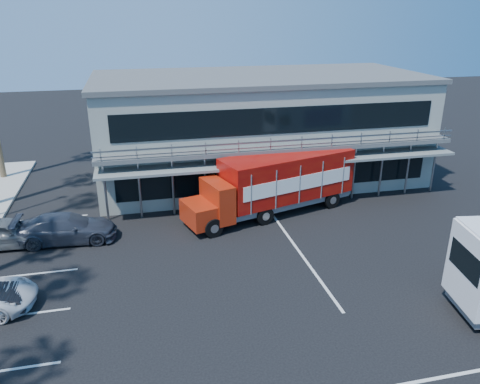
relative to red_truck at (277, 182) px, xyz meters
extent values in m
plane|color=black|center=(-2.30, -8.29, -1.95)|extent=(120.00, 120.00, 0.00)
cube|color=gray|center=(0.70, 6.71, 1.55)|extent=(22.00, 10.00, 7.00)
cube|color=#515454|center=(0.70, 6.71, 5.20)|extent=(22.40, 10.40, 0.30)
cube|color=#515454|center=(0.70, 1.11, 1.65)|extent=(22.00, 1.20, 0.25)
cube|color=gray|center=(0.70, 0.56, 2.15)|extent=(22.00, 0.08, 0.90)
cube|color=slate|center=(0.70, 0.81, 0.95)|extent=(22.00, 1.80, 0.15)
cube|color=black|center=(0.70, 1.69, -0.35)|extent=(20.00, 0.06, 1.60)
cube|color=black|center=(0.70, 1.69, 3.25)|extent=(20.00, 0.06, 1.60)
cube|color=#A1220C|center=(-4.83, -1.43, -0.93)|extent=(2.01, 2.58, 1.21)
cube|color=#A1220C|center=(-3.77, -1.12, -0.38)|extent=(1.69, 2.71, 2.12)
cube|color=black|center=(-3.77, -1.12, 0.23)|extent=(0.66, 2.08, 0.71)
cube|color=#991509|center=(0.70, 0.21, 0.28)|extent=(8.48, 4.73, 2.63)
cube|color=slate|center=(0.70, 0.21, -1.29)|extent=(8.37, 4.36, 0.30)
cube|color=white|center=(1.06, -1.02, 0.18)|extent=(7.15, 2.15, 0.86)
cube|color=white|center=(0.33, 1.43, 0.18)|extent=(7.15, 2.15, 0.86)
cylinder|color=black|center=(-4.22, -2.42, -1.42)|extent=(1.09, 0.57, 1.05)
cylinder|color=black|center=(-4.86, -0.28, -1.42)|extent=(1.09, 0.57, 1.05)
cylinder|color=black|center=(-1.12, -1.49, -1.42)|extent=(1.09, 0.57, 1.05)
cylinder|color=black|center=(-1.75, 0.64, -1.42)|extent=(1.09, 0.57, 1.05)
cylinder|color=black|center=(3.53, -0.11, -1.42)|extent=(1.09, 0.57, 1.05)
cylinder|color=black|center=(2.90, 2.02, -1.42)|extent=(1.09, 0.57, 1.05)
cube|color=black|center=(3.92, -11.46, 0.53)|extent=(0.42, 2.15, 1.05)
cylinder|color=black|center=(5.18, -10.48, -1.42)|extent=(1.09, 0.45, 1.06)
imported|color=#313641|center=(-11.80, -1.15, -1.20)|extent=(5.22, 2.32, 1.49)
imported|color=slate|center=(-14.80, -1.09, -1.17)|extent=(4.60, 2.01, 1.54)
camera|label=1|loc=(-7.90, -24.68, 9.40)|focal=35.00mm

